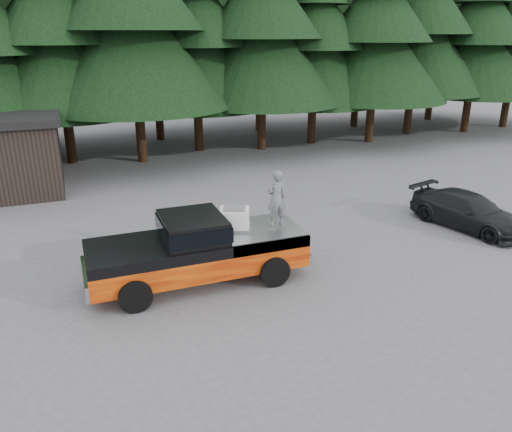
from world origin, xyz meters
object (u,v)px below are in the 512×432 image
object	(u,v)px
pickup_truck	(198,259)
parked_car	(468,211)
air_compressor	(234,219)
man_on_bed	(276,198)

from	to	relation	value
pickup_truck	parked_car	distance (m)	9.88
air_compressor	parked_car	world-z (taller)	air_compressor
pickup_truck	parked_car	xyz separation A→B (m)	(9.87, 0.55, -0.06)
pickup_truck	air_compressor	xyz separation A→B (m)	(1.14, 0.20, 0.94)
air_compressor	parked_car	xyz separation A→B (m)	(8.73, 0.35, -1.00)
pickup_truck	man_on_bed	world-z (taller)	man_on_bed
air_compressor	man_on_bed	bearing A→B (deg)	12.23
pickup_truck	air_compressor	world-z (taller)	air_compressor
man_on_bed	parked_car	xyz separation A→B (m)	(7.56, 0.54, -1.53)
man_on_bed	pickup_truck	bearing A→B (deg)	-5.15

